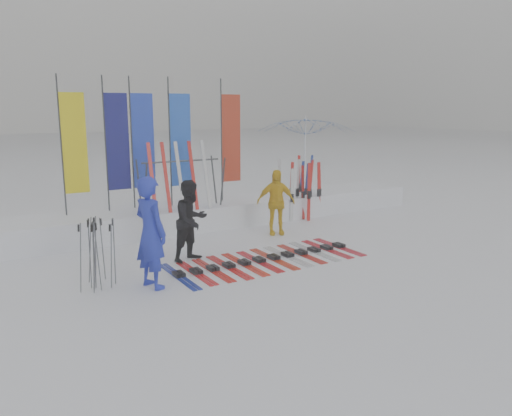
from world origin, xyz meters
TOP-DOWN VIEW (x-y plane):
  - ground at (0.00, 0.00)m, footprint 120.00×120.00m
  - snow_bank at (0.00, 4.60)m, footprint 14.00×1.60m
  - person_blue at (-2.36, 0.84)m, footprint 0.64×0.81m
  - person_black at (-1.13, 1.92)m, footprint 0.96×0.86m
  - person_yellow at (1.51, 2.83)m, footprint 1.01×0.72m
  - tent_canopy at (4.81, 6.05)m, footprint 3.91×3.95m
  - ski_row at (0.14, 1.10)m, footprint 4.00×1.70m
  - pole_cluster at (-3.16, 1.33)m, footprint 0.64×0.70m
  - feather_flags at (-0.89, 4.82)m, footprint 4.57×0.25m
  - ski_rack at (-0.36, 4.20)m, footprint 2.04×0.80m
  - upright_skis at (3.31, 4.13)m, footprint 1.28×1.16m

SIDE VIEW (x-z plane):
  - ground at x=0.00m, z-range 0.00..0.00m
  - ski_row at x=0.14m, z-range 0.00..0.07m
  - snow_bank at x=0.00m, z-range 0.00..0.60m
  - pole_cluster at x=-3.16m, z-range -0.02..1.20m
  - upright_skis at x=3.31m, z-range -0.06..1.64m
  - person_yellow at x=1.51m, z-range 0.00..1.60m
  - person_black at x=-1.13m, z-range 0.00..1.65m
  - person_blue at x=-2.36m, z-range 0.00..1.94m
  - ski_rack at x=-0.36m, z-range 0.77..2.00m
  - tent_canopy at x=4.81m, z-range 0.00..2.85m
  - feather_flags at x=-0.89m, z-range 0.64..3.84m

